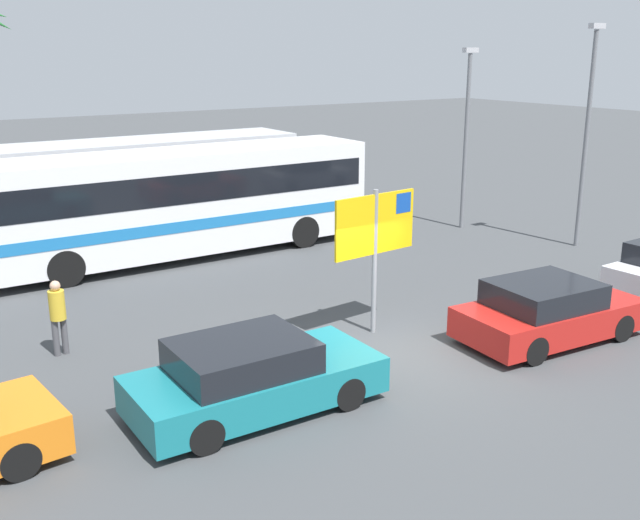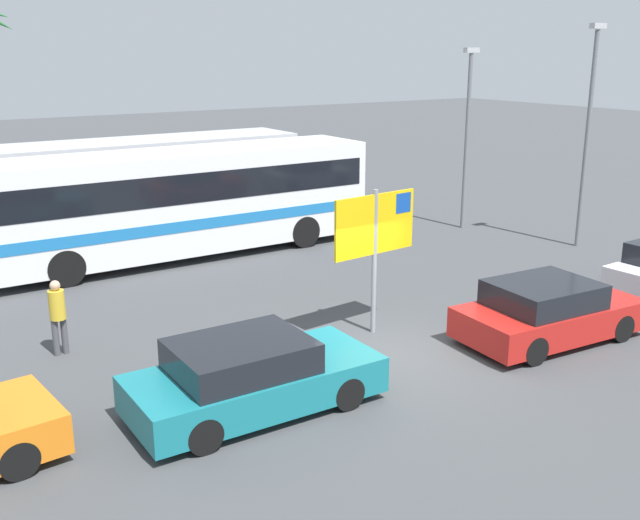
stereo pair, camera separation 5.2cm
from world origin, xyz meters
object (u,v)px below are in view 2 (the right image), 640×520
object	(u,v)px
ferry_sign	(377,230)
pedestrian_near_sign	(58,312)
bus_rear_coach	(124,183)
car_teal	(251,377)
bus_front_coach	(178,198)
car_red	(548,312)

from	to	relation	value
ferry_sign	pedestrian_near_sign	bearing A→B (deg)	152.61
ferry_sign	pedestrian_near_sign	distance (m)	6.80
bus_rear_coach	pedestrian_near_sign	world-z (taller)	bus_rear_coach
ferry_sign	car_teal	size ratio (longest dim) A/B	0.73
ferry_sign	car_teal	distance (m)	4.75
bus_front_coach	ferry_sign	xyz separation A→B (m)	(1.13, -8.18, 0.54)
car_red	ferry_sign	bearing A→B (deg)	143.16
car_teal	pedestrian_near_sign	xyz separation A→B (m)	(-2.11, 4.33, 0.29)
car_teal	pedestrian_near_sign	distance (m)	4.83
car_teal	pedestrian_near_sign	world-z (taller)	pedestrian_near_sign
bus_front_coach	car_teal	distance (m)	10.48
ferry_sign	car_teal	world-z (taller)	ferry_sign
bus_front_coach	bus_rear_coach	size ratio (longest dim) A/B	1.00
ferry_sign	car_red	size ratio (longest dim) A/B	0.76
bus_front_coach	car_red	distance (m)	11.36
ferry_sign	car_teal	bearing A→B (deg)	-160.99
car_teal	car_red	world-z (taller)	same
bus_front_coach	pedestrian_near_sign	bearing A→B (deg)	-131.55
car_teal	car_red	xyz separation A→B (m)	(6.85, -0.59, -0.00)
pedestrian_near_sign	ferry_sign	bearing A→B (deg)	63.03
bus_rear_coach	pedestrian_near_sign	size ratio (longest dim) A/B	7.52
ferry_sign	pedestrian_near_sign	xyz separation A→B (m)	(-6.16, 2.51, -1.40)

